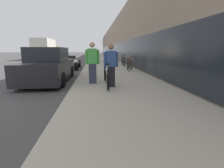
# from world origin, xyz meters

# --- Properties ---
(sidewalk_slab) EXTENTS (3.86, 70.00, 0.13)m
(sidewalk_slab) POSITION_xyz_m (5.91, 21.00, 0.07)
(sidewalk_slab) COLOR #B2AA99
(sidewalk_slab) RESTS_ON ground
(storefront_facade) EXTENTS (10.01, 70.00, 5.83)m
(storefront_facade) POSITION_xyz_m (12.87, 29.00, 2.91)
(storefront_facade) COLOR gray
(storefront_facade) RESTS_ON ground
(tandem_bicycle) EXTENTS (0.52, 2.53, 0.89)m
(tandem_bicycle) POSITION_xyz_m (5.30, 2.58, 0.51)
(tandem_bicycle) COLOR black
(tandem_bicycle) RESTS_ON sidewalk_slab
(person_rider) EXTENTS (0.53, 0.21, 1.56)m
(person_rider) POSITION_xyz_m (5.45, 2.26, 0.91)
(person_rider) COLOR black
(person_rider) RESTS_ON sidewalk_slab
(person_bystander) EXTENTS (0.56, 0.22, 1.66)m
(person_bystander) POSITION_xyz_m (4.77, 3.04, 0.96)
(person_bystander) COLOR #33384C
(person_bystander) RESTS_ON sidewalk_slab
(bike_rack_hoop) EXTENTS (0.05, 0.60, 0.84)m
(bike_rack_hoop) POSITION_xyz_m (7.00, 6.99, 0.64)
(bike_rack_hoop) COLOR black
(bike_rack_hoop) RESTS_ON sidewalk_slab
(cruiser_bike_nearest) EXTENTS (0.52, 1.85, 0.91)m
(cruiser_bike_nearest) POSITION_xyz_m (7.37, 8.43, 0.51)
(cruiser_bike_nearest) COLOR black
(cruiser_bike_nearest) RESTS_ON sidewalk_slab
(cruiser_bike_middle) EXTENTS (0.52, 1.90, 0.97)m
(cruiser_bike_middle) POSITION_xyz_m (7.33, 11.01, 0.54)
(cruiser_bike_middle) COLOR black
(cruiser_bike_middle) RESTS_ON sidewalk_slab
(parked_sedan_curbside) EXTENTS (1.85, 4.62, 1.59)m
(parked_sedan_curbside) POSITION_xyz_m (2.71, 4.37, 0.72)
(parked_sedan_curbside) COLOR black
(parked_sedan_curbside) RESTS_ON ground
(vintage_roadster_curbside) EXTENTS (1.85, 4.05, 1.02)m
(vintage_roadster_curbside) POSITION_xyz_m (2.69, 10.06, 0.44)
(vintage_roadster_curbside) COLOR silver
(vintage_roadster_curbside) RESTS_ON ground
(moving_truck) EXTENTS (2.38, 7.00, 3.07)m
(moving_truck) POSITION_xyz_m (-2.63, 23.77, 1.54)
(moving_truck) COLOR orange
(moving_truck) RESTS_ON ground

